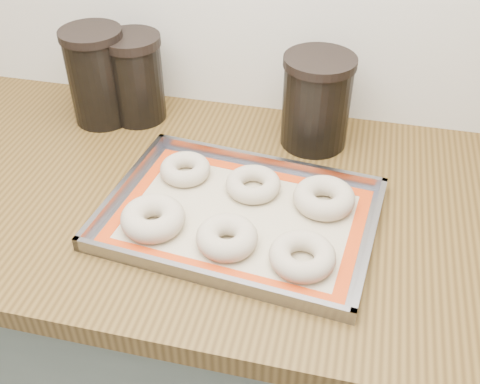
% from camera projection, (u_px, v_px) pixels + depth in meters
% --- Properties ---
extents(cabinet, '(3.00, 0.65, 0.86)m').
position_uv_depth(cabinet, '(201.00, 343.00, 1.34)').
color(cabinet, slate).
rests_on(cabinet, floor).
extents(countertop, '(3.06, 0.68, 0.04)m').
position_uv_depth(countertop, '(190.00, 197.00, 1.06)').
color(countertop, brown).
rests_on(countertop, cabinet).
extents(baking_tray, '(0.49, 0.38, 0.03)m').
position_uv_depth(baking_tray, '(240.00, 216.00, 0.98)').
color(baking_tray, gray).
rests_on(baking_tray, countertop).
extents(baking_mat, '(0.45, 0.33, 0.00)m').
position_uv_depth(baking_mat, '(240.00, 217.00, 0.98)').
color(baking_mat, '#C6B793').
rests_on(baking_mat, baking_tray).
extents(bagel_front_left, '(0.14, 0.14, 0.04)m').
position_uv_depth(bagel_front_left, '(153.00, 218.00, 0.94)').
color(bagel_front_left, beige).
rests_on(bagel_front_left, baking_mat).
extents(bagel_front_mid, '(0.13, 0.13, 0.04)m').
position_uv_depth(bagel_front_mid, '(227.00, 237.00, 0.91)').
color(bagel_front_mid, beige).
rests_on(bagel_front_mid, baking_mat).
extents(bagel_front_right, '(0.13, 0.13, 0.03)m').
position_uv_depth(bagel_front_right, '(302.00, 256.00, 0.88)').
color(bagel_front_right, beige).
rests_on(bagel_front_right, baking_mat).
extents(bagel_back_left, '(0.10, 0.10, 0.03)m').
position_uv_depth(bagel_back_left, '(185.00, 169.00, 1.06)').
color(bagel_back_left, beige).
rests_on(bagel_back_left, baking_mat).
extents(bagel_back_mid, '(0.12, 0.12, 0.03)m').
position_uv_depth(bagel_back_mid, '(253.00, 184.00, 1.02)').
color(bagel_back_mid, beige).
rests_on(bagel_back_mid, baking_mat).
extents(bagel_back_right, '(0.11, 0.11, 0.04)m').
position_uv_depth(bagel_back_right, '(324.00, 198.00, 0.99)').
color(bagel_back_right, beige).
rests_on(bagel_back_right, baking_mat).
extents(canister_left, '(0.13, 0.13, 0.20)m').
position_uv_depth(canister_left, '(97.00, 76.00, 1.18)').
color(canister_left, black).
rests_on(canister_left, countertop).
extents(canister_mid, '(0.12, 0.12, 0.19)m').
position_uv_depth(canister_mid, '(135.00, 78.00, 1.19)').
color(canister_mid, black).
rests_on(canister_mid, countertop).
extents(canister_right, '(0.14, 0.14, 0.19)m').
position_uv_depth(canister_right, '(316.00, 101.00, 1.11)').
color(canister_right, black).
rests_on(canister_right, countertop).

